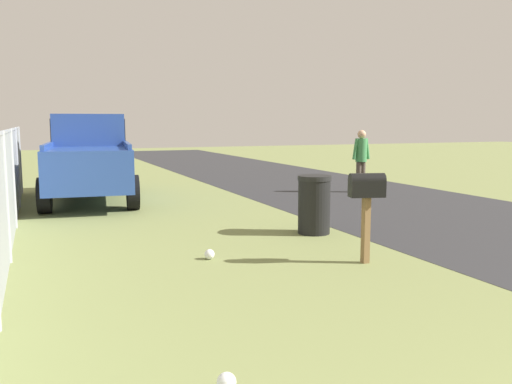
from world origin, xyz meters
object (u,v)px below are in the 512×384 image
mailbox (367,192)px  trash_bin (314,204)px  pedestrian (361,156)px  pickup_truck (90,155)px

mailbox → trash_bin: 2.05m
pedestrian → pickup_truck: bearing=74.0°
mailbox → trash_bin: (1.97, -0.30, -0.47)m
pedestrian → mailbox: bearing=141.9°
mailbox → pickup_truck: pickup_truck is taller
trash_bin → pedestrian: bearing=-41.5°
mailbox → pedestrian: pedestrian is taller
mailbox → pedestrian: (6.25, -4.09, 0.01)m
pickup_truck → trash_bin: 6.48m
mailbox → trash_bin: bearing=7.1°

